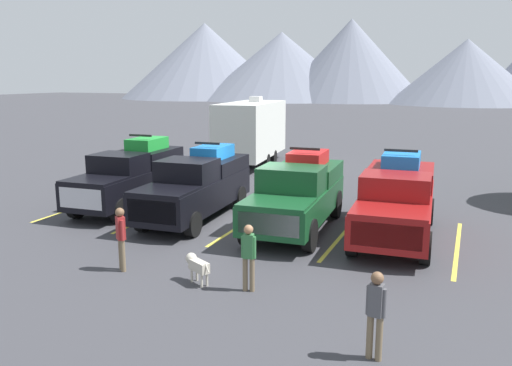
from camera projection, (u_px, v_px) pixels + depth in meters
ground_plane at (248, 221)px, 17.81m from camera, size 240.00×240.00×0.00m
pickup_truck_a at (131, 175)px, 19.65m from camera, size 2.32×5.64×2.68m
pickup_truck_b at (197, 184)px, 18.16m from camera, size 2.32×5.96×2.55m
pickup_truck_c at (298, 192)px, 16.79m from camera, size 2.45×5.87×2.55m
pickup_truck_d at (397, 199)px, 15.90m from camera, size 2.48×6.00×2.61m
lot_stripe_a at (86, 205)px, 20.11m from camera, size 0.12×5.50×0.01m
lot_stripe_b at (160, 213)px, 18.84m from camera, size 0.12×5.50×0.01m
lot_stripe_c at (245, 223)px, 17.57m from camera, size 0.12×5.50×0.01m
lot_stripe_d at (343, 234)px, 16.29m from camera, size 0.12×5.50×0.01m
lot_stripe_e at (457, 248)px, 15.02m from camera, size 0.12×5.50×0.01m
camper_trailer_a at (251, 129)px, 29.02m from camera, size 3.20×7.85×3.79m
person_a at (121, 235)px, 13.07m from camera, size 0.31×0.30×1.65m
person_b at (249, 253)px, 11.81m from camera, size 0.35×0.23×1.58m
person_c at (376, 310)px, 8.90m from camera, size 0.35×0.22×1.62m
dog at (196, 264)px, 12.38m from camera, size 0.81×0.54×0.69m
mountain_ridge at (434, 64)px, 101.58m from camera, size 155.63×49.09×17.53m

